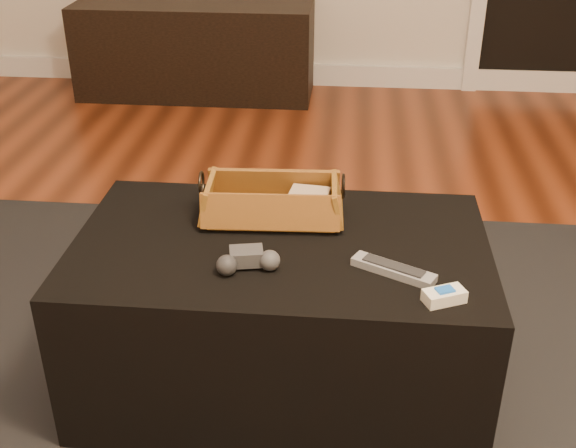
# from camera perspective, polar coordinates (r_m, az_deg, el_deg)

# --- Properties ---
(floor) EXTENTS (5.00, 5.50, 0.01)m
(floor) POSITION_cam_1_polar(r_m,az_deg,el_deg) (1.89, -2.27, -15.19)
(floor) COLOR brown
(floor) RESTS_ON ground
(baseboard) EXTENTS (5.00, 0.04, 0.12)m
(baseboard) POSITION_cam_1_polar(r_m,az_deg,el_deg) (4.27, 2.54, 11.71)
(baseboard) COLOR white
(baseboard) RESTS_ON floor
(media_cabinet) EXTENTS (1.27, 0.45, 0.50)m
(media_cabinet) POSITION_cam_1_polar(r_m,az_deg,el_deg) (4.09, -7.31, 13.53)
(media_cabinet) COLOR black
(media_cabinet) RESTS_ON floor
(area_rug) EXTENTS (2.60, 2.00, 0.01)m
(area_rug) POSITION_cam_1_polar(r_m,az_deg,el_deg) (1.95, -0.69, -13.06)
(area_rug) COLOR black
(area_rug) RESTS_ON floor
(ottoman) EXTENTS (1.00, 0.60, 0.42)m
(ottoman) POSITION_cam_1_polar(r_m,az_deg,el_deg) (1.85, -0.56, -7.03)
(ottoman) COLOR black
(ottoman) RESTS_ON area_rug
(tv_remote) EXTENTS (0.19, 0.07, 0.02)m
(tv_remote) POSITION_cam_1_polar(r_m,az_deg,el_deg) (1.82, -1.84, 0.94)
(tv_remote) COLOR black
(tv_remote) RESTS_ON wicker_basket
(cloth_bundle) EXTENTS (0.11, 0.08, 0.05)m
(cloth_bundle) POSITION_cam_1_polar(r_m,az_deg,el_deg) (1.85, 1.72, 1.91)
(cloth_bundle) COLOR tan
(cloth_bundle) RESTS_ON wicker_basket
(wicker_basket) EXTENTS (0.37, 0.20, 0.13)m
(wicker_basket) POSITION_cam_1_polar(r_m,az_deg,el_deg) (1.82, -1.25, 1.67)
(wicker_basket) COLOR #AA7326
(wicker_basket) RESTS_ON ottoman
(game_controller) EXTENTS (0.15, 0.10, 0.05)m
(game_controller) POSITION_cam_1_polar(r_m,az_deg,el_deg) (1.62, -3.21, -2.88)
(game_controller) COLOR #363739
(game_controller) RESTS_ON ottoman
(silver_remote) EXTENTS (0.19, 0.13, 0.02)m
(silver_remote) POSITION_cam_1_polar(r_m,az_deg,el_deg) (1.63, 8.33, -3.57)
(silver_remote) COLOR #95979C
(silver_remote) RESTS_ON ottoman
(cream_gadget) EXTENTS (0.10, 0.08, 0.03)m
(cream_gadget) POSITION_cam_1_polar(r_m,az_deg,el_deg) (1.55, 12.24, -5.56)
(cream_gadget) COLOR white
(cream_gadget) RESTS_ON ottoman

